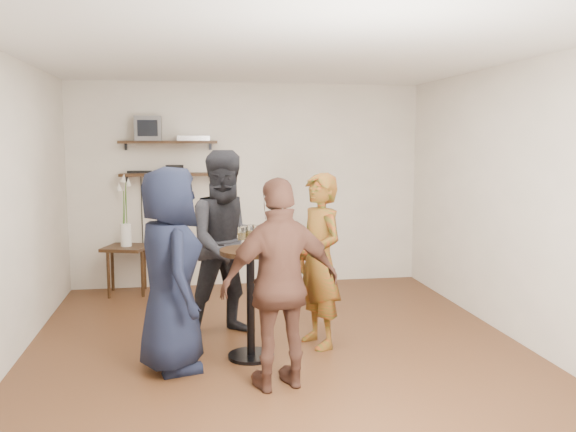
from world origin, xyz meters
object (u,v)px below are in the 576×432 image
object	(u,v)px
crt_monitor	(148,128)
person_dark	(229,244)
side_table	(127,254)
person_brown	(281,284)
dvd_deck	(193,138)
radio	(175,169)
person_navy	(170,270)
drinks_table	(251,289)
person_plaid	(319,260)

from	to	relation	value
crt_monitor	person_dark	distance (m)	2.41
side_table	person_brown	xyz separation A→B (m)	(1.43, -3.12, 0.31)
dvd_deck	person_dark	distance (m)	2.22
crt_monitor	radio	bearing A→B (deg)	0.00
side_table	person_navy	world-z (taller)	person_navy
person_dark	person_navy	distance (m)	0.98
drinks_table	person_plaid	size ratio (longest dim) A/B	0.60
dvd_deck	person_brown	bearing A→B (deg)	-79.78
person_navy	person_dark	bearing A→B (deg)	-45.64
person_dark	person_brown	distance (m)	1.37
radio	drinks_table	distance (m)	2.86
crt_monitor	radio	xyz separation A→B (m)	(0.31, 0.00, -0.50)
radio	person_brown	distance (m)	3.47
dvd_deck	crt_monitor	bearing A→B (deg)	180.00
radio	drinks_table	bearing A→B (deg)	-75.69
person_navy	person_brown	xyz separation A→B (m)	(0.83, -0.51, -0.03)
side_table	person_dark	size ratio (longest dim) A/B	0.35
dvd_deck	person_plaid	bearing A→B (deg)	-65.79
drinks_table	person_plaid	distance (m)	0.71
dvd_deck	person_navy	distance (m)	2.99
person_plaid	radio	bearing A→B (deg)	-170.30
dvd_deck	person_plaid	size ratio (longest dim) A/B	0.25
radio	person_navy	distance (m)	2.86
crt_monitor	side_table	xyz separation A→B (m)	(-0.29, -0.18, -1.52)
dvd_deck	person_navy	xyz separation A→B (m)	(-0.24, -2.78, -1.06)
person_plaid	person_dark	bearing A→B (deg)	-138.71
dvd_deck	side_table	world-z (taller)	dvd_deck
radio	side_table	size ratio (longest dim) A/B	0.36
side_table	person_dark	distance (m)	2.15
dvd_deck	radio	world-z (taller)	dvd_deck
side_table	person_navy	xyz separation A→B (m)	(0.60, -2.61, 0.34)
person_plaid	person_dark	xyz separation A→B (m)	(-0.79, 0.45, 0.10)
person_plaid	person_brown	size ratio (longest dim) A/B	0.99
drinks_table	person_brown	size ratio (longest dim) A/B	0.59
radio	person_brown	xyz separation A→B (m)	(0.83, -3.29, -0.71)
drinks_table	dvd_deck	bearing A→B (deg)	99.35
drinks_table	person_brown	world-z (taller)	person_brown
dvd_deck	drinks_table	world-z (taller)	dvd_deck
person_brown	drinks_table	bearing A→B (deg)	-90.00
crt_monitor	person_brown	world-z (taller)	crt_monitor
person_navy	person_brown	size ratio (longest dim) A/B	1.04
person_plaid	person_dark	distance (m)	0.91
person_dark	drinks_table	bearing A→B (deg)	-90.00
person_navy	drinks_table	bearing A→B (deg)	-90.00
dvd_deck	person_dark	world-z (taller)	dvd_deck
person_plaid	person_brown	bearing A→B (deg)	-47.72
radio	person_navy	size ratio (longest dim) A/B	0.13
crt_monitor	person_brown	xyz separation A→B (m)	(1.14, -3.29, -1.21)
radio	person_brown	world-z (taller)	person_brown
drinks_table	person_plaid	world-z (taller)	person_plaid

